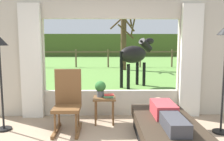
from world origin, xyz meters
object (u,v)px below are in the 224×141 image
Objects in this scene: pasture_tree at (124,41)px; side_table at (104,102)px; book_stack at (109,96)px; horse at (135,55)px; rocking_chair at (68,101)px; recliner_sofa at (165,131)px; potted_plant at (100,88)px; reclining_person at (166,113)px.

side_table is at bearing -96.87° from pasture_tree.
book_stack is 3.87m from horse.
book_stack is at bearing -35.14° from side_table.
horse is 0.51× the size of pasture_tree.
book_stack is (0.75, 0.31, 0.01)m from rocking_chair.
rocking_chair is (-1.63, 0.63, 0.33)m from recliner_sofa.
rocking_chair reaches higher than side_table.
book_stack is 0.12× the size of horse.
potted_plant reaches higher than recliner_sofa.
reclining_person is at bearing -90.36° from pasture_tree.
rocking_chair reaches higher than potted_plant.
reclining_person is 1.44m from side_table.
pasture_tree is (1.11, 8.48, 0.93)m from potted_plant.
side_table is (-0.97, 1.01, 0.21)m from recliner_sofa.
side_table is at bearing 144.86° from book_stack.
reclining_person is 4.74m from horse.
side_table is 0.17m from book_stack.
book_stack reaches higher than recliner_sofa.
book_stack is at bearing -96.25° from pasture_tree.
book_stack is 0.06× the size of pasture_tree.
horse reaches higher than book_stack.
reclining_person is 4.47× the size of potted_plant.
reclining_person is (-0.00, -0.05, 0.30)m from recliner_sofa.
side_table is (-0.97, 1.06, -0.10)m from reclining_person.
rocking_chair is 0.33× the size of pasture_tree.
recliner_sofa is 1.52× the size of rocking_chair.
rocking_chair is 0.74m from potted_plant.
horse reaches higher than recliner_sofa.
horse is 4.92m from pasture_tree.
reclining_person is 7.13× the size of book_stack.
rocking_chair reaches higher than recliner_sofa.
recliner_sofa is 0.51× the size of pasture_tree.
recliner_sofa is 4.74m from horse.
horse reaches higher than potted_plant.
reclining_person reaches higher than recliner_sofa.
recliner_sofa is 0.98× the size of horse.
reclining_person is at bearing -46.80° from potted_plant.
pasture_tree is at bearing 83.75° from book_stack.
book_stack is (0.09, -0.06, 0.13)m from side_table.
horse reaches higher than reclining_person.
rocking_chair is 5.58× the size of book_stack.
pasture_tree is at bearing 82.54° from potted_plant.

